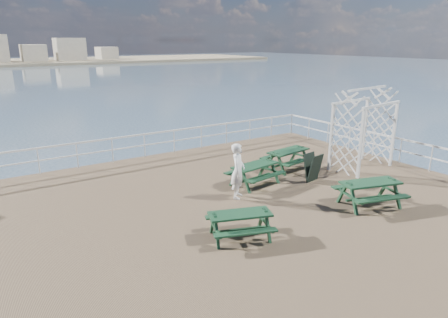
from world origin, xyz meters
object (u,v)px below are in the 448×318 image
picnic_table_c (288,155)px  trellis_arbor (363,133)px  picnic_table_b (255,170)px  picnic_table_e (370,188)px  person (238,171)px  picnic_table_d (240,220)px

picnic_table_c → trellis_arbor: (2.60, -1.55, 0.89)m
picnic_table_b → trellis_arbor: size_ratio=0.60×
picnic_table_b → picnic_table_e: size_ratio=0.89×
trellis_arbor → person: (-6.13, 0.10, -0.53)m
picnic_table_d → person: 2.88m
picnic_table_e → trellis_arbor: trellis_arbor is taller
picnic_table_e → picnic_table_d: bearing=-169.4°
trellis_arbor → picnic_table_e: bearing=-144.3°
picnic_table_d → person: (1.59, 2.37, 0.42)m
picnic_table_c → trellis_arbor: size_ratio=0.61×
picnic_table_c → trellis_arbor: bearing=-38.5°
picnic_table_b → person: 1.47m
picnic_table_c → picnic_table_d: size_ratio=1.01×
person → picnic_table_b: bearing=-15.8°
picnic_table_b → trellis_arbor: (4.88, -0.79, 0.91)m
picnic_table_d → picnic_table_e: 4.74m
picnic_table_d → trellis_arbor: (7.72, 2.27, 0.95)m
person → trellis_arbor: bearing=-45.8°
picnic_table_d → picnic_table_e: (4.71, -0.48, 0.07)m
person → picnic_table_d: bearing=-168.7°
trellis_arbor → picnic_table_c: bearing=142.5°
picnic_table_c → trellis_arbor: 3.15m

